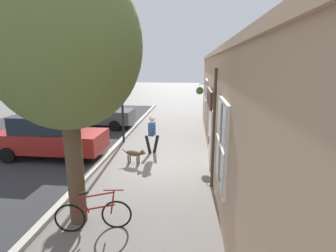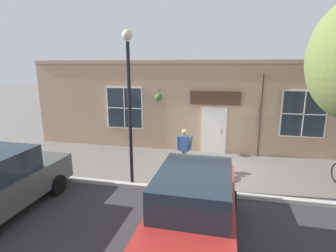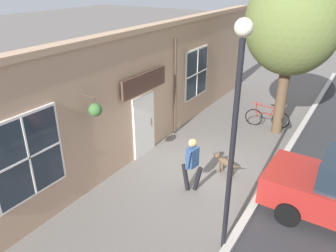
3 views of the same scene
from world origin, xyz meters
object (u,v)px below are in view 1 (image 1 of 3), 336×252
(dog_on_leash, at_px, (135,154))
(parked_car_mid_block, at_px, (50,136))
(pedestrian_walking, at_px, (152,131))
(street_lamp, at_px, (121,75))
(parked_car_nearest_curb, at_px, (96,113))
(leaning_bicycle, at_px, (94,214))
(street_tree_by_curb, at_px, (65,48))

(dog_on_leash, bearing_deg, parked_car_mid_block, -7.11)
(pedestrian_walking, bearing_deg, street_lamp, -42.47)
(dog_on_leash, relative_size, parked_car_nearest_curb, 0.24)
(leaning_bicycle, xyz_separation_m, parked_car_mid_block, (3.58, -4.59, 0.50))
(pedestrian_walking, xyz_separation_m, parked_car_nearest_curb, (4.11, -4.46, -0.09))
(dog_on_leash, relative_size, parked_car_mid_block, 0.24)
(pedestrian_walking, xyz_separation_m, leaning_bicycle, (0.51, 5.43, -0.59))
(leaning_bicycle, distance_m, parked_car_mid_block, 5.84)
(pedestrian_walking, xyz_separation_m, street_tree_by_curb, (0.97, 5.15, 3.08))
(pedestrian_walking, distance_m, parked_car_nearest_curb, 6.06)
(pedestrian_walking, relative_size, parked_car_nearest_curb, 0.38)
(street_tree_by_curb, relative_size, parked_car_mid_block, 1.37)
(parked_car_nearest_curb, bearing_deg, leaning_bicycle, 110.02)
(street_tree_by_curb, xyz_separation_m, street_lamp, (0.68, -6.67, -0.80))
(street_lamp, bearing_deg, parked_car_nearest_curb, -50.22)
(street_tree_by_curb, relative_size, parked_car_nearest_curb, 1.37)
(leaning_bicycle, distance_m, street_lamp, 7.60)
(street_tree_by_curb, height_order, street_lamp, street_tree_by_curb)
(dog_on_leash, xyz_separation_m, parked_car_nearest_curb, (3.64, -5.75, 0.48))
(street_tree_by_curb, xyz_separation_m, parked_car_mid_block, (3.11, -4.31, -3.17))
(leaning_bicycle, bearing_deg, pedestrian_walking, -95.32)
(dog_on_leash, distance_m, street_tree_by_curb, 5.33)
(pedestrian_walking, bearing_deg, parked_car_nearest_curb, -47.36)
(street_tree_by_curb, distance_m, street_lamp, 6.75)
(dog_on_leash, height_order, street_lamp, street_lamp)
(street_tree_by_curb, xyz_separation_m, parked_car_nearest_curb, (3.13, -9.61, -3.17))
(pedestrian_walking, xyz_separation_m, street_lamp, (1.66, -1.52, 2.28))
(pedestrian_walking, height_order, street_lamp, street_lamp)
(dog_on_leash, distance_m, leaning_bicycle, 4.14)
(pedestrian_walking, height_order, parked_car_nearest_curb, parked_car_nearest_curb)
(leaning_bicycle, relative_size, street_lamp, 0.34)
(leaning_bicycle, bearing_deg, street_tree_by_curb, -30.47)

